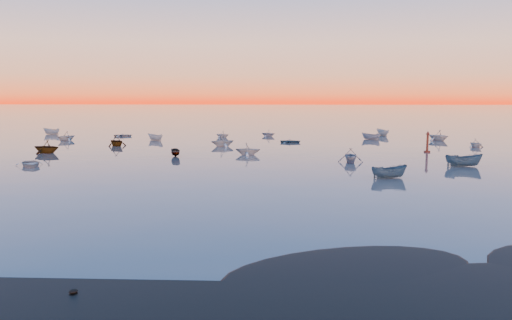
# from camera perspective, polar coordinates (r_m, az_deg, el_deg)

# --- Properties ---
(ground) EXTENTS (600.00, 600.00, 0.00)m
(ground) POSITION_cam_1_polar(r_m,az_deg,el_deg) (124.85, 1.46, 3.62)
(ground) COLOR #655A54
(ground) RESTS_ON ground
(mud_lobes) EXTENTS (140.00, 6.00, 0.07)m
(mud_lobes) POSITION_cam_1_polar(r_m,az_deg,el_deg) (25.11, -2.80, -12.09)
(mud_lobes) COLOR black
(mud_lobes) RESTS_ON ground
(moored_fleet) EXTENTS (124.00, 58.00, 1.20)m
(moored_fleet) POSITION_cam_1_polar(r_m,az_deg,el_deg) (78.04, 0.84, 1.29)
(moored_fleet) COLOR silver
(moored_fleet) RESTS_ON ground
(boat_near_left) EXTENTS (4.48, 3.77, 1.05)m
(boat_near_left) POSITION_cam_1_polar(r_m,az_deg,el_deg) (64.83, -24.36, -0.65)
(boat_near_left) COLOR silver
(boat_near_left) RESTS_ON ground
(boat_near_center) EXTENTS (2.41, 4.11, 1.33)m
(boat_near_center) POSITION_cam_1_polar(r_m,az_deg,el_deg) (52.40, 14.95, -2.02)
(boat_near_center) COLOR #365668
(boat_near_center) RESTS_ON ground
(boat_near_right) EXTENTS (4.05, 2.03, 1.38)m
(boat_near_right) POSITION_cam_1_polar(r_m,az_deg,el_deg) (63.60, 10.75, -0.25)
(boat_near_right) COLOR gray
(boat_near_right) RESTS_ON ground
(channel_marker) EXTENTS (0.91, 0.91, 3.25)m
(channel_marker) POSITION_cam_1_polar(r_m,az_deg,el_deg) (77.38, 19.00, 1.79)
(channel_marker) COLOR #4F1A10
(channel_marker) RESTS_ON ground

